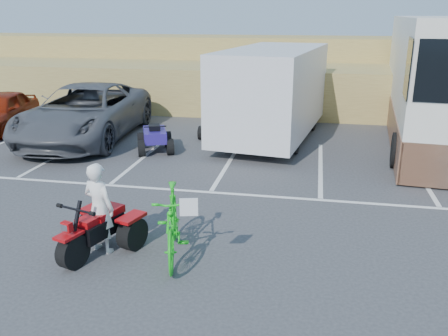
% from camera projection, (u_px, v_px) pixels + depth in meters
% --- Properties ---
extents(ground, '(100.00, 100.00, 0.00)m').
position_uv_depth(ground, '(185.00, 234.00, 9.59)').
color(ground, '#38383A').
rests_on(ground, ground).
extents(parking_stripes, '(28.00, 5.16, 0.01)m').
position_uv_depth(parking_stripes, '(254.00, 173.00, 13.22)').
color(parking_stripes, white).
rests_on(parking_stripes, ground).
extents(grass_embankment, '(40.00, 8.50, 3.10)m').
position_uv_depth(grass_embankment, '(267.00, 73.00, 23.59)').
color(grass_embankment, olive).
rests_on(grass_embankment, ground).
extents(red_trike_atv, '(1.68, 1.96, 1.09)m').
position_uv_depth(red_trike_atv, '(97.00, 253.00, 8.82)').
color(red_trike_atv, '#A6090D').
rests_on(red_trike_atv, ground).
extents(rider, '(0.72, 0.58, 1.72)m').
position_uv_depth(rider, '(99.00, 208.00, 8.68)').
color(rider, white).
rests_on(rider, ground).
extents(green_dirt_bike, '(1.13, 2.25, 1.30)m').
position_uv_depth(green_dirt_bike, '(172.00, 223.00, 8.54)').
color(green_dirt_bike, '#14BF19').
rests_on(green_dirt_bike, ground).
extents(grey_pickup, '(3.58, 7.01, 1.89)m').
position_uv_depth(grey_pickup, '(85.00, 112.00, 16.63)').
color(grey_pickup, '#4C4D54').
rests_on(grey_pickup, ground).
extents(cargo_trailer, '(3.64, 7.05, 3.14)m').
position_uv_depth(cargo_trailer, '(273.00, 91.00, 16.46)').
color(cargo_trailer, silver).
rests_on(cargo_trailer, ground).
extents(rv_motorhome, '(3.96, 11.62, 4.10)m').
position_uv_depth(rv_motorhome, '(437.00, 88.00, 16.46)').
color(rv_motorhome, silver).
rests_on(rv_motorhome, ground).
extents(quad_atv_blue, '(1.58, 1.79, 0.97)m').
position_uv_depth(quad_atv_blue, '(156.00, 151.00, 15.38)').
color(quad_atv_blue, navy).
rests_on(quad_atv_blue, ground).
extents(quad_atv_green, '(1.06, 1.41, 0.92)m').
position_uv_depth(quad_atv_green, '(216.00, 137.00, 17.15)').
color(quad_atv_green, '#155C23').
rests_on(quad_atv_green, ground).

